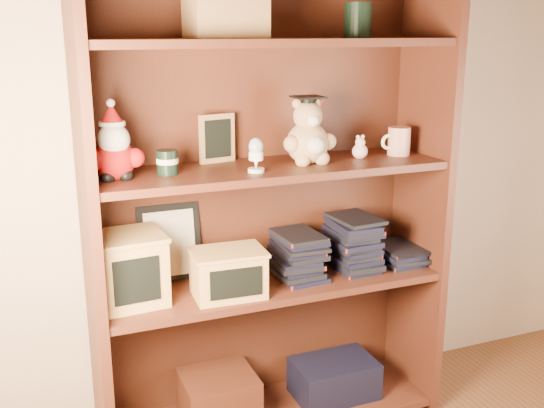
{
  "coord_description": "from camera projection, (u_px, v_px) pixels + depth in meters",
  "views": [
    {
      "loc": [
        -0.8,
        -0.57,
        1.37
      ],
      "look_at": [
        -0.04,
        1.3,
        0.82
      ],
      "focal_mm": 42.0,
      "sensor_mm": 36.0,
      "label": 1
    }
  ],
  "objects": [
    {
      "name": "bookcase",
      "position": [
        266.0,
        212.0,
        2.15
      ],
      "size": [
        1.2,
        0.35,
        1.6
      ],
      "color": "#4F2416",
      "rests_on": "ground"
    },
    {
      "name": "shelf_lower",
      "position": [
        272.0,
        284.0,
        2.17
      ],
      "size": [
        1.14,
        0.33,
        0.02
      ],
      "color": "#4F2416",
      "rests_on": "ground"
    },
    {
      "name": "shelf_upper",
      "position": [
        272.0,
        169.0,
        2.06
      ],
      "size": [
        1.14,
        0.33,
        0.02
      ],
      "color": "#4F2416",
      "rests_on": "ground"
    },
    {
      "name": "santa_plush",
      "position": [
        114.0,
        149.0,
        1.85
      ],
      "size": [
        0.17,
        0.12,
        0.24
      ],
      "color": "#A50F0F",
      "rests_on": "shelf_upper"
    },
    {
      "name": "teachers_tin",
      "position": [
        167.0,
        162.0,
        1.93
      ],
      "size": [
        0.07,
        0.07,
        0.07
      ],
      "color": "black",
      "rests_on": "shelf_upper"
    },
    {
      "name": "chalkboard_plaque",
      "position": [
        217.0,
        139.0,
        2.09
      ],
      "size": [
        0.13,
        0.08,
        0.16
      ],
      "color": "#9E7547",
      "rests_on": "shelf_upper"
    },
    {
      "name": "egg_cup",
      "position": [
        256.0,
        154.0,
        1.95
      ],
      "size": [
        0.05,
        0.05,
        0.11
      ],
      "color": "white",
      "rests_on": "shelf_upper"
    },
    {
      "name": "grad_teddy_bear",
      "position": [
        308.0,
        137.0,
        2.08
      ],
      "size": [
        0.19,
        0.16,
        0.23
      ],
      "color": "tan",
      "rests_on": "shelf_upper"
    },
    {
      "name": "pink_figurine",
      "position": [
        360.0,
        149.0,
        2.17
      ],
      "size": [
        0.05,
        0.05,
        0.08
      ],
      "color": "beige",
      "rests_on": "shelf_upper"
    },
    {
      "name": "teacher_mug",
      "position": [
        398.0,
        141.0,
        2.22
      ],
      "size": [
        0.11,
        0.08,
        0.1
      ],
      "color": "silver",
      "rests_on": "shelf_upper"
    },
    {
      "name": "certificate_frame",
      "position": [
        170.0,
        243.0,
        2.14
      ],
      "size": [
        0.21,
        0.05,
        0.26
      ],
      "color": "black",
      "rests_on": "shelf_lower"
    },
    {
      "name": "treats_box",
      "position": [
        131.0,
        268.0,
        1.97
      ],
      "size": [
        0.22,
        0.22,
        0.22
      ],
      "color": "#DBA75A",
      "rests_on": "shelf_lower"
    },
    {
      "name": "pencils_box",
      "position": [
        228.0,
        273.0,
        2.02
      ],
      "size": [
        0.24,
        0.18,
        0.15
      ],
      "color": "#DBA75A",
      "rests_on": "shelf_lower"
    },
    {
      "name": "book_stack_left",
      "position": [
        297.0,
        255.0,
        2.18
      ],
      "size": [
        0.14,
        0.2,
        0.16
      ],
      "color": "black",
      "rests_on": "shelf_lower"
    },
    {
      "name": "book_stack_mid",
      "position": [
        353.0,
        243.0,
        2.25
      ],
      "size": [
        0.14,
        0.2,
        0.19
      ],
      "color": "black",
      "rests_on": "shelf_lower"
    },
    {
      "name": "book_stack_right",
      "position": [
        397.0,
        253.0,
        2.34
      ],
      "size": [
        0.14,
        0.2,
        0.06
      ],
      "color": "black",
      "rests_on": "shelf_lower"
    }
  ]
}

